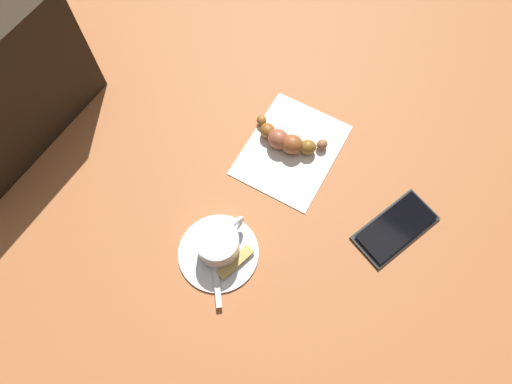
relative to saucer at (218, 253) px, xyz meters
The scene contains 8 objects.
ground_plane 0.13m from the saucer, 166.88° to the right, with size 1.80×1.80×0.00m, color #A35D33.
saucer is the anchor object (origin of this frame).
espresso_cup 0.03m from the saucer, 159.59° to the right, with size 0.09×0.07×0.05m.
teaspoon 0.01m from the saucer, 12.11° to the left, with size 0.09×0.10×0.01m.
sugar_packet 0.03m from the saucer, 98.37° to the left, with size 0.07×0.02×0.01m, color tan.
napkin 0.23m from the saucer, behind, with size 0.20×0.15×0.00m, color silver.
croissant 0.23m from the saucer, 169.60° to the right, with size 0.08×0.14×0.03m.
cell_phone 0.30m from the saucer, 138.57° to the left, with size 0.15×0.10×0.01m.
Camera 1 is at (0.24, 0.21, 0.72)m, focal length 32.06 mm.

